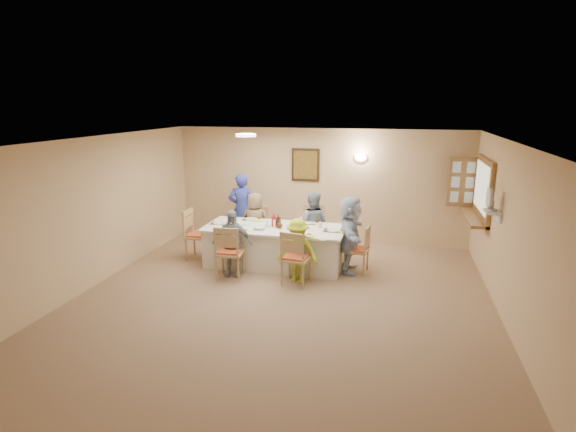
% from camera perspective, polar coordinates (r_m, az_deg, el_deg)
% --- Properties ---
extents(ground, '(7.00, 7.00, 0.00)m').
position_cam_1_polar(ground, '(7.12, -1.09, -11.05)').
color(ground, '#8C6748').
extents(room_walls, '(7.00, 7.00, 7.00)m').
position_cam_1_polar(room_walls, '(6.61, -1.16, 0.91)').
color(room_walls, '#D7B486').
rests_on(room_walls, ground).
extents(wall_picture, '(0.62, 0.05, 0.72)m').
position_cam_1_polar(wall_picture, '(9.97, 2.23, 6.50)').
color(wall_picture, '#412916').
rests_on(wall_picture, room_walls).
extents(wall_sconce, '(0.26, 0.09, 0.18)m').
position_cam_1_polar(wall_sconce, '(9.76, 9.20, 7.35)').
color(wall_sconce, white).
rests_on(wall_sconce, room_walls).
extents(ceiling_light, '(0.36, 0.36, 0.05)m').
position_cam_1_polar(ceiling_light, '(8.18, -5.38, 10.18)').
color(ceiling_light, white).
rests_on(ceiling_light, room_walls).
extents(serving_hatch, '(0.06, 1.50, 1.15)m').
position_cam_1_polar(serving_hatch, '(8.90, 23.54, 3.08)').
color(serving_hatch, olive).
rests_on(serving_hatch, room_walls).
extents(hatch_sill, '(0.30, 1.50, 0.05)m').
position_cam_1_polar(hatch_sill, '(8.99, 22.46, -0.15)').
color(hatch_sill, olive).
rests_on(hatch_sill, room_walls).
extents(shutter_door, '(0.55, 0.04, 1.00)m').
position_cam_1_polar(shutter_door, '(9.60, 21.28, 4.03)').
color(shutter_door, olive).
rests_on(shutter_door, room_walls).
extents(fan_shelf, '(0.22, 0.36, 0.03)m').
position_cam_1_polar(fan_shelf, '(7.60, 24.52, 0.48)').
color(fan_shelf, white).
rests_on(fan_shelf, room_walls).
extents(desk_fan, '(0.30, 0.30, 0.28)m').
position_cam_1_polar(desk_fan, '(7.57, 24.41, 1.60)').
color(desk_fan, '#A5A5A8').
rests_on(desk_fan, fan_shelf).
extents(dining_table, '(2.64, 1.12, 0.76)m').
position_cam_1_polar(dining_table, '(8.57, -1.72, -3.85)').
color(dining_table, white).
rests_on(dining_table, ground).
extents(chair_back_left, '(0.46, 0.46, 0.92)m').
position_cam_1_polar(chair_back_left, '(9.45, -3.96, -1.66)').
color(chair_back_left, tan).
rests_on(chair_back_left, ground).
extents(chair_back_right, '(0.54, 0.54, 1.00)m').
position_cam_1_polar(chair_back_right, '(9.16, 3.22, -1.89)').
color(chair_back_right, tan).
rests_on(chair_back_right, ground).
extents(chair_front_left, '(0.51, 0.51, 0.99)m').
position_cam_1_polar(chair_front_left, '(7.99, -7.40, -4.46)').
color(chair_front_left, tan).
rests_on(chair_front_left, ground).
extents(chair_front_right, '(0.52, 0.52, 0.98)m').
position_cam_1_polar(chair_front_right, '(7.66, 1.05, -5.21)').
color(chair_front_right, tan).
rests_on(chair_front_right, ground).
extents(chair_left_end, '(0.49, 0.49, 1.01)m').
position_cam_1_polar(chair_left_end, '(9.05, -11.24, -2.31)').
color(chair_left_end, tan).
rests_on(chair_left_end, ground).
extents(chair_right_end, '(0.48, 0.48, 0.90)m').
position_cam_1_polar(chair_right_end, '(8.30, 8.69, -4.13)').
color(chair_right_end, tan).
rests_on(chair_right_end, ground).
extents(diner_back_left, '(0.63, 0.42, 1.26)m').
position_cam_1_polar(diner_back_left, '(9.29, -4.20, -0.83)').
color(diner_back_left, '#7B6448').
rests_on(diner_back_left, ground).
extents(diner_back_right, '(0.67, 0.53, 1.34)m').
position_cam_1_polar(diner_back_right, '(9.00, 3.10, -1.07)').
color(diner_back_right, gray).
rests_on(diner_back_right, ground).
extents(diner_front_left, '(0.79, 0.49, 1.21)m').
position_cam_1_polar(diner_front_left, '(8.06, -7.13, -3.43)').
color(diner_front_left, '#9199A9').
rests_on(diner_front_left, ground).
extents(diner_front_right, '(0.83, 0.59, 1.12)m').
position_cam_1_polar(diner_front_right, '(7.75, 1.25, -4.41)').
color(diner_front_right, '#B4CF21').
rests_on(diner_front_right, ground).
extents(diner_right_end, '(1.37, 0.60, 1.42)m').
position_cam_1_polar(diner_right_end, '(8.23, 7.86, -2.35)').
color(diner_right_end, silver).
rests_on(diner_right_end, ground).
extents(caregiver, '(0.75, 0.65, 1.57)m').
position_cam_1_polar(caregiver, '(9.82, -5.89, 0.89)').
color(caregiver, '#313DAA').
rests_on(caregiver, ground).
extents(placemat_fl, '(0.34, 0.25, 0.01)m').
position_cam_1_polar(placemat_fl, '(8.25, -6.53, -1.87)').
color(placemat_fl, '#472B19').
rests_on(placemat_fl, dining_table).
extents(plate_fl, '(0.26, 0.26, 0.02)m').
position_cam_1_polar(plate_fl, '(8.25, -6.53, -1.81)').
color(plate_fl, white).
rests_on(plate_fl, dining_table).
extents(napkin_fl, '(0.14, 0.14, 0.01)m').
position_cam_1_polar(napkin_fl, '(8.15, -5.46, -2.01)').
color(napkin_fl, yellow).
rests_on(napkin_fl, dining_table).
extents(placemat_fr, '(0.35, 0.26, 0.01)m').
position_cam_1_polar(placemat_fr, '(7.93, 1.66, -2.45)').
color(placemat_fr, '#472B19').
rests_on(placemat_fr, dining_table).
extents(plate_fr, '(0.23, 0.23, 0.01)m').
position_cam_1_polar(plate_fr, '(7.93, 1.66, -2.38)').
color(plate_fr, white).
rests_on(plate_fr, dining_table).
extents(napkin_fr, '(0.14, 0.14, 0.01)m').
position_cam_1_polar(napkin_fr, '(7.85, 2.87, -2.59)').
color(napkin_fr, yellow).
rests_on(napkin_fr, dining_table).
extents(placemat_bl, '(0.32, 0.24, 0.01)m').
position_cam_1_polar(placemat_bl, '(9.02, -4.71, -0.44)').
color(placemat_bl, '#472B19').
rests_on(placemat_bl, dining_table).
extents(plate_bl, '(0.25, 0.25, 0.02)m').
position_cam_1_polar(plate_bl, '(9.01, -4.72, -0.38)').
color(plate_bl, white).
rests_on(plate_bl, dining_table).
extents(napkin_bl, '(0.14, 0.14, 0.01)m').
position_cam_1_polar(napkin_bl, '(8.92, -3.72, -0.54)').
color(napkin_bl, yellow).
rests_on(napkin_bl, dining_table).
extents(placemat_br, '(0.33, 0.25, 0.01)m').
position_cam_1_polar(placemat_br, '(8.72, 2.80, -0.91)').
color(placemat_br, '#472B19').
rests_on(placemat_br, dining_table).
extents(plate_br, '(0.23, 0.23, 0.01)m').
position_cam_1_polar(plate_br, '(8.72, 2.80, -0.84)').
color(plate_br, white).
rests_on(plate_br, dining_table).
extents(napkin_br, '(0.14, 0.14, 0.01)m').
position_cam_1_polar(napkin_br, '(8.65, 3.91, -1.02)').
color(napkin_br, yellow).
rests_on(napkin_br, dining_table).
extents(placemat_le, '(0.34, 0.25, 0.01)m').
position_cam_1_polar(placemat_le, '(8.81, -8.66, -0.92)').
color(placemat_le, '#472B19').
rests_on(placemat_le, dining_table).
extents(plate_le, '(0.26, 0.26, 0.02)m').
position_cam_1_polar(plate_le, '(8.80, -8.66, -0.85)').
color(plate_le, white).
rests_on(plate_le, dining_table).
extents(napkin_le, '(0.13, 0.13, 0.01)m').
position_cam_1_polar(napkin_le, '(8.69, -7.68, -1.03)').
color(napkin_le, yellow).
rests_on(napkin_le, dining_table).
extents(placemat_re, '(0.36, 0.27, 0.01)m').
position_cam_1_polar(placemat_re, '(8.25, 5.80, -1.86)').
color(placemat_re, '#472B19').
rests_on(placemat_re, dining_table).
extents(plate_re, '(0.24, 0.24, 0.02)m').
position_cam_1_polar(plate_re, '(8.24, 5.80, -1.80)').
color(plate_re, white).
rests_on(plate_re, dining_table).
extents(napkin_re, '(0.14, 0.14, 0.01)m').
position_cam_1_polar(napkin_re, '(8.18, 7.00, -1.99)').
color(napkin_re, yellow).
rests_on(napkin_re, dining_table).
extents(teacup_a, '(0.17, 0.17, 0.08)m').
position_cam_1_polar(teacup_a, '(8.42, -7.36, -1.30)').
color(teacup_a, white).
rests_on(teacup_a, dining_table).
extents(teacup_b, '(0.14, 0.14, 0.09)m').
position_cam_1_polar(teacup_b, '(8.81, 1.66, -0.47)').
color(teacup_b, white).
rests_on(teacup_b, dining_table).
extents(bowl_a, '(0.25, 0.25, 0.06)m').
position_cam_1_polar(bowl_a, '(8.31, -3.65, -1.51)').
color(bowl_a, white).
rests_on(bowl_a, dining_table).
extents(bowl_b, '(0.28, 0.28, 0.06)m').
position_cam_1_polar(bowl_b, '(8.60, 1.09, -0.93)').
color(bowl_b, white).
rests_on(bowl_b, dining_table).
extents(condiment_ketchup, '(0.16, 0.16, 0.26)m').
position_cam_1_polar(condiment_ketchup, '(8.47, -1.81, -0.49)').
color(condiment_ketchup, '#B70F1C').
rests_on(condiment_ketchup, dining_table).
extents(condiment_brown, '(0.14, 0.14, 0.22)m').
position_cam_1_polar(condiment_brown, '(8.50, -1.25, -0.54)').
color(condiment_brown, '#412411').
rests_on(condiment_brown, dining_table).
extents(condiment_malt, '(0.19, 0.19, 0.15)m').
position_cam_1_polar(condiment_malt, '(8.36, -1.11, -1.06)').
color(condiment_malt, '#412411').
rests_on(condiment_malt, dining_table).
extents(drinking_glass, '(0.06, 0.06, 0.10)m').
position_cam_1_polar(drinking_glass, '(8.53, -2.62, -0.89)').
color(drinking_glass, silver).
rests_on(drinking_glass, dining_table).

